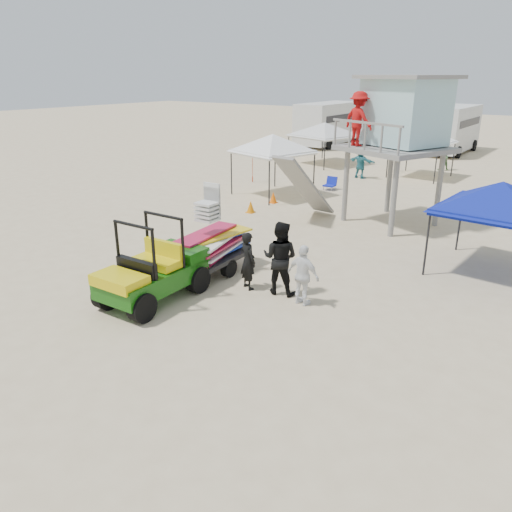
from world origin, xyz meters
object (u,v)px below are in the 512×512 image
Objects in this scene: utility_cart at (150,264)px; man_left at (248,261)px; surf_trailer at (212,242)px; lifeguard_tower at (397,118)px; canopy_blue at (503,187)px.

man_left is at bearing 53.23° from utility_cart.
utility_cart is at bearing -90.20° from surf_trailer.
lifeguard_tower reaches higher than man_left.
surf_trailer is at bearing 89.80° from utility_cart.
surf_trailer is at bearing 11.63° from man_left.
lifeguard_tower is 1.70× the size of canopy_blue.
man_left is at bearing -11.20° from surf_trailer.
man_left is 0.51× the size of canopy_blue.
utility_cart is at bearing 76.06° from man_left.
surf_trailer is 1.62× the size of man_left.
canopy_blue is at bearing -112.02° from man_left.
lifeguard_tower is at bearing 143.29° from canopy_blue.
surf_trailer reaches higher than man_left.
utility_cart is at bearing -101.47° from lifeguard_tower.
utility_cart is 0.91× the size of canopy_blue.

